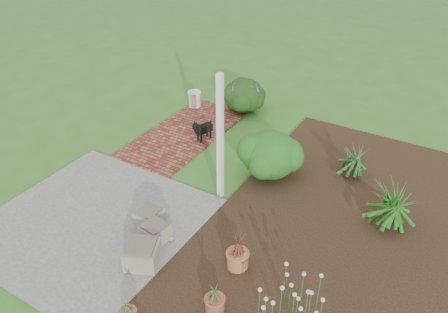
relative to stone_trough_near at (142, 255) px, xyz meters
The scene contains 17 objects.
ground 2.06m from the stone_trough_near, 95.04° to the left, with size 80.00×80.00×0.00m, color #396921.
concrete_patio 1.47m from the stone_trough_near, 168.31° to the left, with size 3.50×3.50×0.04m, color #5A5A58.
brick_path 4.24m from the stone_trough_near, 116.35° to the left, with size 1.60×3.50×0.04m, color #5D221D.
garden_bed 3.45m from the stone_trough_near, 47.67° to the left, with size 4.00×7.00×0.03m, color black.
veranda_post 2.39m from the stone_trough_near, 86.81° to the left, with size 0.10×0.10×2.50m, color white.
stone_trough_near is the anchor object (origin of this frame).
stone_trough_mid 0.91m from the stone_trough_near, 122.49° to the left, with size 0.42×0.42×0.28m, color gray.
stone_trough_far 0.55m from the stone_trough_near, 107.62° to the left, with size 0.41×0.41×0.27m, color gray.
black_dog 3.93m from the stone_trough_near, 109.55° to the left, with size 0.29×0.57×0.50m.
cream_ceramic_urn 5.66m from the stone_trough_near, 115.99° to the left, with size 0.31×0.31×0.41m, color beige.
evergreen_shrub 3.35m from the stone_trough_near, 79.49° to the left, with size 1.14×1.14×0.97m, color #103E0E.
agapanthus_clump_back 4.25m from the stone_trough_near, 43.85° to the left, with size 1.08×1.08×0.97m, color #0B400E, non-canonical shape.
agapanthus_clump_front 4.62m from the stone_trough_near, 63.81° to the left, with size 0.84×0.84×0.75m, color #0C3610, non-canonical shape.
pink_flower_patch 2.46m from the stone_trough_near, ahead, with size 1.08×1.08×0.69m, color #113D0F, non-canonical shape.
terracotta_pot_bronze 1.49m from the stone_trough_near, 28.69° to the left, with size 0.34×0.34×0.28m, color #A76838.
terracotta_pot_small_left 1.45m from the stone_trough_near, ahead, with size 0.27×0.27×0.23m, color #994433.
purple_flowering_bush 5.77m from the stone_trough_near, 102.91° to the left, with size 1.05×1.05×0.89m, color black.
Camera 1 is at (3.81, -5.61, 5.15)m, focal length 35.00 mm.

